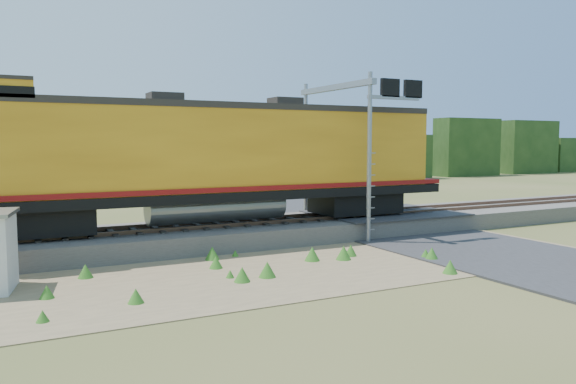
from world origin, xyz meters
TOP-DOWN VIEW (x-y plane):
  - ground at (0.00, 0.00)m, footprint 140.00×140.00m
  - ballast at (0.00, 6.00)m, footprint 70.00×5.00m
  - rails at (0.00, 6.00)m, footprint 70.00×1.54m
  - dirt_shoulder at (-2.00, 0.50)m, footprint 26.00×8.00m
  - road at (7.00, 0.74)m, footprint 7.00×66.00m
  - tree_line_north at (0.00, 38.00)m, footprint 130.00×3.00m
  - weed_clumps at (-3.50, 0.10)m, footprint 15.00×6.20m
  - locomotive at (-2.21, 6.00)m, footprint 21.81×3.33m
  - signal_gantry at (4.38, 5.33)m, footprint 2.91×6.20m

SIDE VIEW (x-z plane):
  - ground at x=0.00m, z-range 0.00..0.00m
  - weed_clumps at x=-3.50m, z-range -0.28..0.28m
  - dirt_shoulder at x=-2.00m, z-range 0.00..0.03m
  - road at x=7.00m, z-range -0.34..0.52m
  - ballast at x=0.00m, z-range 0.00..0.80m
  - rails at x=0.00m, z-range 0.80..0.96m
  - tree_line_north at x=0.00m, z-range -0.18..6.32m
  - locomotive at x=-2.21m, z-range 0.92..6.55m
  - signal_gantry at x=4.38m, z-range 1.82..9.16m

